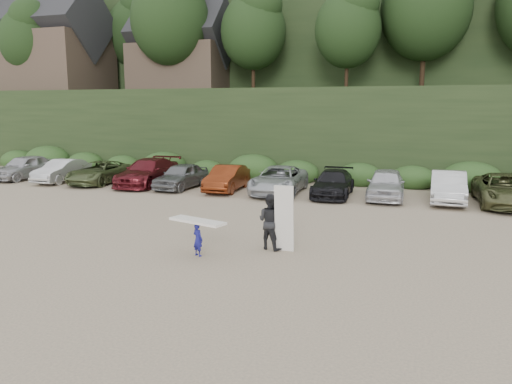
% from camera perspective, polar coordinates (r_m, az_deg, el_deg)
% --- Properties ---
extents(ground, '(120.00, 120.00, 0.00)m').
position_cam_1_polar(ground, '(19.10, -8.49, -4.99)').
color(ground, tan).
rests_on(ground, ground).
extents(hillside_backdrop, '(90.00, 41.50, 28.00)m').
position_cam_1_polar(hillside_backdrop, '(53.41, 9.62, 16.59)').
color(hillside_backdrop, black).
rests_on(hillside_backdrop, ground).
extents(parked_cars, '(39.69, 5.90, 1.62)m').
position_cam_1_polar(parked_cars, '(27.48, 5.31, 1.24)').
color(parked_cars, '#AFAEB3').
rests_on(parked_cars, ground).
extents(child_surfer, '(2.09, 1.11, 1.21)m').
position_cam_1_polar(child_surfer, '(16.37, -6.68, -4.49)').
color(child_surfer, navy).
rests_on(child_surfer, ground).
extents(adult_surfer, '(1.41, 0.98, 2.27)m').
position_cam_1_polar(adult_surfer, '(16.98, 1.81, -3.35)').
color(adult_surfer, black).
rests_on(adult_surfer, ground).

